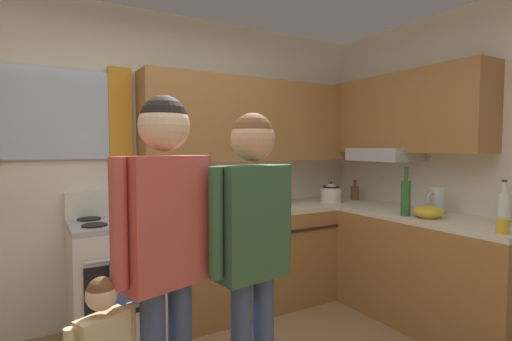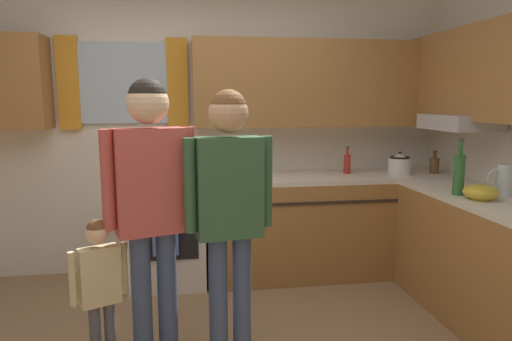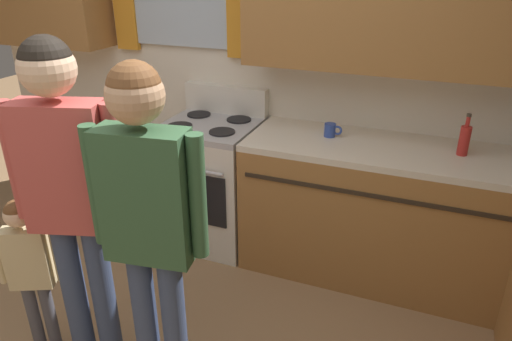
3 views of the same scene
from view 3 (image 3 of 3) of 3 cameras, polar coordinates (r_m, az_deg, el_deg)
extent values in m
cube|color=silver|center=(3.35, 0.81, 13.61)|extent=(4.60, 0.10, 2.60)
cube|color=#9E6B38|center=(2.87, 22.28, 18.08)|extent=(2.30, 0.32, 0.75)
cube|color=#9E6B38|center=(3.10, 19.36, -6.04)|extent=(2.21, 0.62, 0.86)
cube|color=beige|center=(2.91, 20.58, 1.64)|extent=(2.21, 0.62, 0.04)
cube|color=#2D2319|center=(2.69, 19.74, -3.93)|extent=(2.09, 0.01, 0.02)
cube|color=silver|center=(3.41, -5.33, -1.76)|extent=(0.63, 0.62, 0.86)
cube|color=black|center=(3.14, -7.94, -3.30)|extent=(0.51, 0.01, 0.36)
cylinder|color=#ADADB2|center=(3.03, -8.40, 0.18)|extent=(0.51, 0.02, 0.02)
cube|color=#ADADB2|center=(3.24, -5.64, 5.40)|extent=(0.63, 0.62, 0.04)
cube|color=silver|center=(3.43, -3.66, 8.68)|extent=(0.63, 0.08, 0.20)
cylinder|color=black|center=(3.19, -9.30, 5.38)|extent=(0.17, 0.17, 0.01)
cylinder|color=black|center=(3.05, -4.17, 4.72)|extent=(0.17, 0.17, 0.01)
cylinder|color=black|center=(3.41, -6.99, 6.80)|extent=(0.17, 0.17, 0.01)
cylinder|color=black|center=(3.28, -2.11, 6.23)|extent=(0.17, 0.17, 0.01)
cube|color=#4C72B7|center=(3.10, -8.29, -2.92)|extent=(0.20, 0.02, 0.34)
cylinder|color=red|center=(2.92, 24.07, 3.32)|extent=(0.06, 0.06, 0.17)
cylinder|color=red|center=(2.88, 24.46, 5.45)|extent=(0.02, 0.02, 0.06)
cylinder|color=#3F382D|center=(2.87, 24.59, 6.16)|extent=(0.03, 0.03, 0.02)
cylinder|color=#2D479E|center=(3.00, 9.01, 4.90)|extent=(0.07, 0.07, 0.08)
torus|color=#2D479E|center=(2.99, 9.91, 4.85)|extent=(0.06, 0.01, 0.06)
cylinder|color=#38476B|center=(2.49, -18.04, -14.64)|extent=(0.11, 0.11, 0.82)
cylinder|color=#38476B|center=(2.54, -21.18, -14.21)|extent=(0.11, 0.11, 0.82)
cube|color=#BF4C47|center=(2.16, -22.23, 0.34)|extent=(0.41, 0.27, 0.58)
cylinder|color=#BF4C47|center=(2.07, -16.76, 0.75)|extent=(0.07, 0.07, 0.54)
cylinder|color=#BF4C47|center=(2.26, -27.41, 1.04)|extent=(0.07, 0.07, 0.54)
sphere|color=beige|center=(2.04, -24.14, 11.28)|extent=(0.23, 0.23, 0.23)
sphere|color=black|center=(2.04, -24.28, 12.04)|extent=(0.21, 0.21, 0.21)
cylinder|color=#38476B|center=(2.26, -9.84, -18.74)|extent=(0.11, 0.11, 0.79)
cylinder|color=#38476B|center=(2.31, -13.22, -17.98)|extent=(0.11, 0.11, 0.79)
cube|color=#335938|center=(1.90, -13.26, -3.13)|extent=(0.38, 0.21, 0.56)
cylinder|color=#335938|center=(1.81, -7.12, -3.29)|extent=(0.07, 0.07, 0.52)
cylinder|color=#335938|center=(1.99, -18.95, -1.79)|extent=(0.07, 0.07, 0.52)
sphere|color=tan|center=(1.75, -14.56, 8.86)|extent=(0.22, 0.22, 0.22)
sphere|color=brown|center=(1.74, -14.65, 9.73)|extent=(0.20, 0.20, 0.20)
cylinder|color=#4C4C56|center=(2.75, -23.75, -16.33)|extent=(0.06, 0.06, 0.45)
cylinder|color=#4C4C56|center=(2.78, -25.36, -16.20)|extent=(0.06, 0.06, 0.45)
cube|color=#D1BC8C|center=(2.55, -26.08, -9.57)|extent=(0.23, 0.17, 0.32)
cylinder|color=#D1BC8C|center=(2.49, -23.15, -9.44)|extent=(0.04, 0.04, 0.30)
sphere|color=beige|center=(2.43, -27.13, -4.79)|extent=(0.12, 0.12, 0.12)
sphere|color=brown|center=(2.42, -27.20, -4.47)|extent=(0.11, 0.11, 0.11)
camera|label=1|loc=(2.03, -71.68, -7.20)|focal=26.97mm
camera|label=2|loc=(1.68, -102.55, -20.07)|focal=31.57mm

